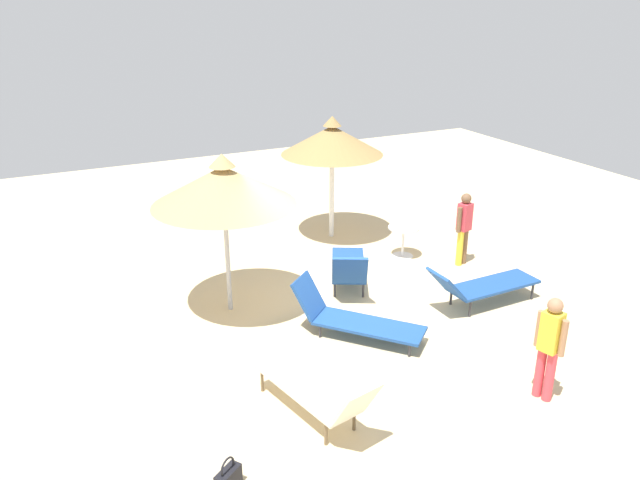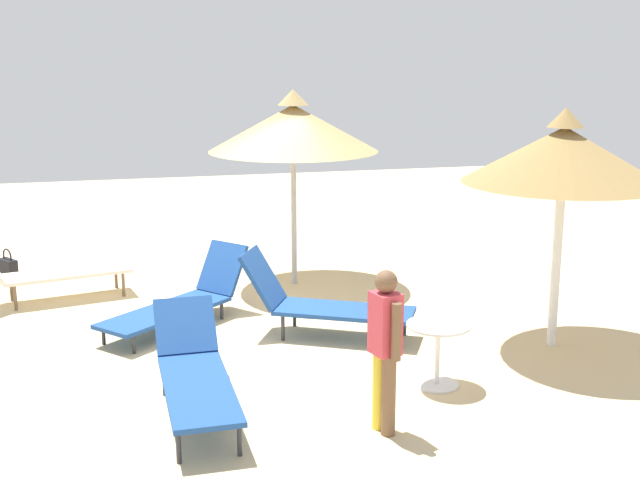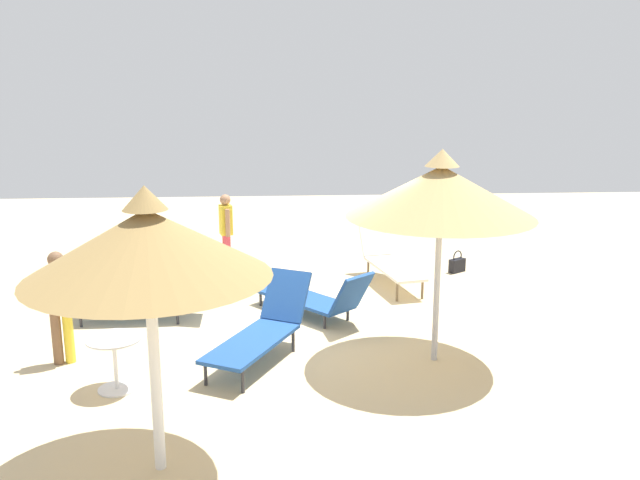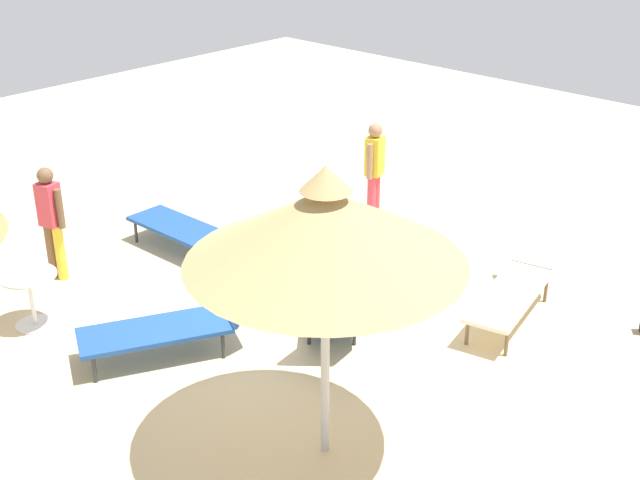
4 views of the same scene
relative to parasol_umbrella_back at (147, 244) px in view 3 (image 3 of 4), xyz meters
name	(u,v)px [view 3 (image 3 of 4)]	position (x,y,z in m)	size (l,w,h in m)	color
ground	(313,336)	(-1.67, -3.49, -2.29)	(24.00, 24.00, 0.10)	beige
parasol_umbrella_back	(147,244)	(0.00, 0.00, 0.00)	(2.25, 2.25, 2.77)	white
parasol_umbrella_far_left	(441,191)	(-3.24, -2.39, 0.05)	(2.41, 2.41, 2.82)	#B2B2B7
lounge_chair_center	(315,297)	(-1.75, -4.15, -1.90)	(1.87, 2.02, 0.89)	#1E478C
lounge_chair_near_right	(389,260)	(-3.18, -5.85, -1.80)	(0.97, 2.12, 0.97)	silver
lounge_chair_far_right	(263,328)	(-0.95, -2.57, -1.80)	(1.50, 2.11, 1.01)	#1E478C
lounge_chair_front	(150,295)	(0.83, -4.22, -1.83)	(2.18, 0.66, 0.85)	#1E478C
person_standing_near_left	(60,302)	(1.67, -2.60, -1.39)	(0.43, 0.28, 1.52)	brown
person_standing_edge	(226,229)	(-0.19, -6.78, -1.38)	(0.28, 0.43, 1.53)	#D83F4C
handbag	(457,265)	(-4.64, -6.52, -2.09)	(0.36, 0.31, 0.43)	black
side_table_round	(115,354)	(0.80, -1.74, -1.78)	(0.66, 0.66, 0.67)	silver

